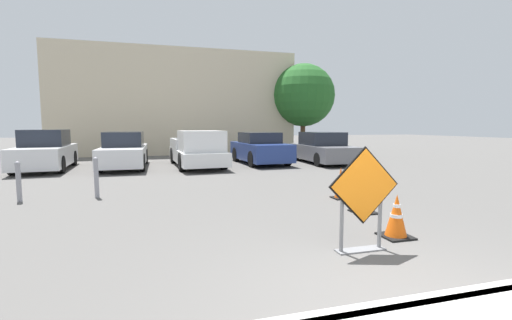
{
  "coord_description": "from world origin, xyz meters",
  "views": [
    {
      "loc": [
        -2.34,
        -2.59,
        1.81
      ],
      "look_at": [
        0.8,
        8.54,
        0.65
      ],
      "focal_mm": 24.0,
      "sensor_mm": 36.0,
      "label": 1
    }
  ],
  "objects": [
    {
      "name": "traffic_cone_nearest",
      "position": [
        1.33,
        2.01,
        0.34
      ],
      "size": [
        0.47,
        0.47,
        0.71
      ],
      "color": "black",
      "rests_on": "ground_plane"
    },
    {
      "name": "bollard_second",
      "position": [
        -5.6,
        6.68,
        0.51
      ],
      "size": [
        0.12,
        0.12,
        0.97
      ],
      "color": "gray",
      "rests_on": "ground_plane"
    },
    {
      "name": "road_closed_sign",
      "position": [
        0.43,
        1.59,
        0.84
      ],
      "size": [
        1.11,
        0.2,
        1.52
      ],
      "color": "black",
      "rests_on": "ground_plane"
    },
    {
      "name": "traffic_cone_second",
      "position": [
        1.72,
        3.53,
        0.28
      ],
      "size": [
        0.47,
        0.47,
        0.58
      ],
      "color": "black",
      "rests_on": "ground_plane"
    },
    {
      "name": "street_tree_behind_lot",
      "position": [
        6.99,
        18.81,
        3.83
      ],
      "size": [
        4.15,
        4.15,
        5.91
      ],
      "color": "#513823",
      "rests_on": "ground_plane"
    },
    {
      "name": "parked_car_third",
      "position": [
        2.29,
        13.09,
        0.71
      ],
      "size": [
        2.07,
        4.28,
        1.5
      ],
      "rotation": [
        0.0,
        0.0,
        3.2
      ],
      "color": "navy",
      "rests_on": "ground_plane"
    },
    {
      "name": "bollard_nearest",
      "position": [
        -3.9,
        6.68,
        0.54
      ],
      "size": [
        0.12,
        0.12,
        1.03
      ],
      "color": "gray",
      "rests_on": "ground_plane"
    },
    {
      "name": "parked_car_second",
      "position": [
        -3.81,
        13.08,
        0.72
      ],
      "size": [
        1.79,
        4.67,
        1.55
      ],
      "rotation": [
        0.0,
        0.0,
        3.14
      ],
      "color": "silver",
      "rests_on": "ground_plane"
    },
    {
      "name": "ground_plane",
      "position": [
        0.0,
        10.0,
        0.0
      ],
      "size": [
        96.0,
        96.0,
        0.0
      ],
      "primitive_type": "plane",
      "color": "#565451"
    },
    {
      "name": "pickup_truck",
      "position": [
        -0.74,
        12.51,
        0.72
      ],
      "size": [
        2.2,
        5.37,
        1.61
      ],
      "rotation": [
        0.0,
        0.0,
        3.21
      ],
      "color": "silver",
      "rests_on": "ground_plane"
    },
    {
      "name": "building_facade_backdrop",
      "position": [
        -1.12,
        21.33,
        3.27
      ],
      "size": [
        14.91,
        5.0,
        6.55
      ],
      "color": "beige",
      "rests_on": "ground_plane"
    },
    {
      "name": "curb_lip",
      "position": [
        0.0,
        0.0,
        0.07
      ],
      "size": [
        24.05,
        0.2,
        0.14
      ],
      "color": "beige",
      "rests_on": "ground_plane"
    },
    {
      "name": "traffic_cone_third",
      "position": [
        1.97,
        4.92,
        0.38
      ],
      "size": [
        0.39,
        0.39,
        0.79
      ],
      "color": "black",
      "rests_on": "ground_plane"
    },
    {
      "name": "parked_car_fourth",
      "position": [
        5.34,
        12.59,
        0.69
      ],
      "size": [
        2.02,
        4.52,
        1.5
      ],
      "rotation": [
        0.0,
        0.0,
        3.12
      ],
      "color": "slate",
      "rests_on": "ground_plane"
    },
    {
      "name": "parked_car_nearest",
      "position": [
        -6.86,
        13.24,
        0.75
      ],
      "size": [
        2.0,
        4.5,
        1.65
      ],
      "rotation": [
        0.0,
        0.0,
        3.2
      ],
      "color": "silver",
      "rests_on": "ground_plane"
    }
  ]
}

